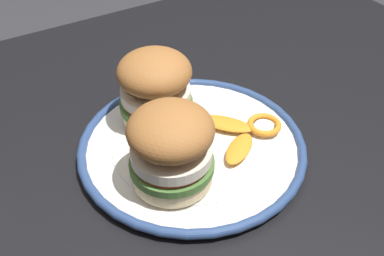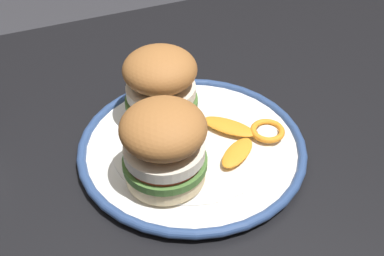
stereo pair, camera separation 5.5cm
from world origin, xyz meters
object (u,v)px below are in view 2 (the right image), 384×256
at_px(dining_table, 178,230).
at_px(sandwich_half_left, 164,144).
at_px(sandwich_half_right, 161,84).
at_px(dinner_plate, 192,146).

relative_size(dining_table, sandwich_half_left, 9.85).
height_order(sandwich_half_left, sandwich_half_right, same).
bearing_deg(dinner_plate, sandwich_half_left, 38.99).
xyz_separation_m(dining_table, sandwich_half_right, (-0.02, -0.10, 0.18)).
relative_size(dinner_plate, sandwich_half_right, 2.30).
distance_m(dinner_plate, sandwich_half_right, 0.09).
distance_m(sandwich_half_left, sandwich_half_right, 0.12).
distance_m(dining_table, dinner_plate, 0.13).
distance_m(dining_table, sandwich_half_right, 0.20).
bearing_deg(sandwich_half_left, sandwich_half_right, -109.09).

